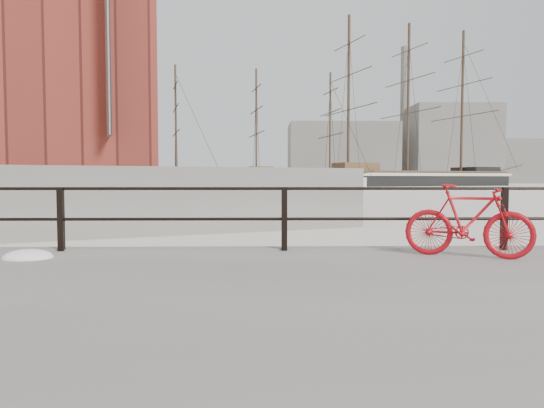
% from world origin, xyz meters
% --- Properties ---
extents(ground, '(400.00, 400.00, 0.00)m').
position_xyz_m(ground, '(0.00, 0.00, 0.00)').
color(ground, white).
rests_on(ground, ground).
extents(far_quay, '(78.44, 148.07, 1.80)m').
position_xyz_m(far_quay, '(-40.00, 72.00, 0.90)').
color(far_quay, gray).
rests_on(far_quay, ground).
extents(guardrail, '(28.00, 0.10, 1.00)m').
position_xyz_m(guardrail, '(0.00, -0.15, 0.85)').
color(guardrail, black).
rests_on(guardrail, promenade).
extents(bicycle, '(1.71, 0.95, 1.06)m').
position_xyz_m(bicycle, '(-0.88, -0.86, 0.88)').
color(bicycle, '#B00B14').
rests_on(bicycle, promenade).
extents(barque_black, '(63.05, 38.72, 33.92)m').
position_xyz_m(barque_black, '(25.26, 89.84, 0.00)').
color(barque_black, black).
rests_on(barque_black, ground).
extents(schooner_mid, '(30.24, 17.80, 20.43)m').
position_xyz_m(schooner_mid, '(1.29, 73.92, 0.00)').
color(schooner_mid, beige).
rests_on(schooner_mid, ground).
extents(schooner_left, '(29.30, 18.83, 20.29)m').
position_xyz_m(schooner_left, '(-23.68, 68.25, 0.00)').
color(schooner_left, beige).
rests_on(schooner_left, ground).
extents(workboat_near, '(11.15, 6.88, 7.00)m').
position_xyz_m(workboat_near, '(-24.20, 31.74, 0.00)').
color(workboat_near, black).
rests_on(workboat_near, ground).
extents(workboat_far, '(10.02, 8.50, 7.00)m').
position_xyz_m(workboat_far, '(-27.33, 48.33, 0.00)').
color(workboat_far, black).
rests_on(workboat_far, ground).
extents(apartment_mustard, '(26.02, 22.15, 22.20)m').
position_xyz_m(apartment_mustard, '(-29.49, 40.65, 12.90)').
color(apartment_mustard, gold).
rests_on(apartment_mustard, far_quay).
extents(apartment_cream, '(24.16, 21.40, 21.20)m').
position_xyz_m(apartment_cream, '(-38.11, 61.98, 12.40)').
color(apartment_cream, beige).
rests_on(apartment_cream, far_quay).
extents(apartment_grey, '(26.02, 22.15, 23.20)m').
position_xyz_m(apartment_grey, '(-46.35, 82.38, 13.40)').
color(apartment_grey, gray).
rests_on(apartment_grey, far_quay).
extents(apartment_brick, '(27.87, 22.90, 21.20)m').
position_xyz_m(apartment_brick, '(-54.97, 103.70, 12.40)').
color(apartment_brick, brown).
rests_on(apartment_brick, far_quay).
extents(industrial_west, '(32.00, 18.00, 18.00)m').
position_xyz_m(industrial_west, '(20.00, 140.00, 9.00)').
color(industrial_west, gray).
rests_on(industrial_west, ground).
extents(industrial_mid, '(26.00, 20.00, 24.00)m').
position_xyz_m(industrial_mid, '(55.00, 145.00, 12.00)').
color(industrial_mid, gray).
rests_on(industrial_mid, ground).
extents(industrial_east, '(20.00, 16.00, 14.00)m').
position_xyz_m(industrial_east, '(78.00, 150.00, 7.00)').
color(industrial_east, gray).
rests_on(industrial_east, ground).
extents(smokestack, '(2.80, 2.80, 44.00)m').
position_xyz_m(smokestack, '(42.00, 150.00, 22.00)').
color(smokestack, gray).
rests_on(smokestack, ground).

